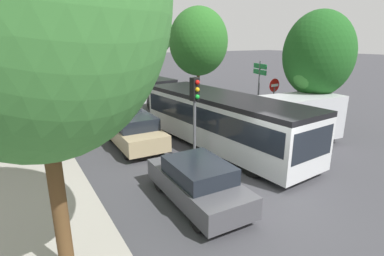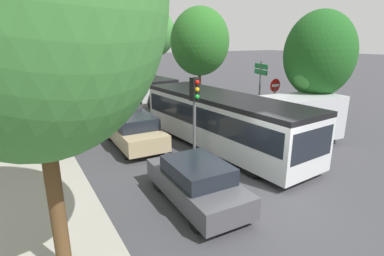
{
  "view_description": "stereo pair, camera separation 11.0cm",
  "coord_description": "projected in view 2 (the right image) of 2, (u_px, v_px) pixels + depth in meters",
  "views": [
    {
      "loc": [
        -6.08,
        -6.02,
        4.8
      ],
      "look_at": [
        0.2,
        4.38,
        1.2
      ],
      "focal_mm": 28.0,
      "sensor_mm": 36.0,
      "label": 1
    },
    {
      "loc": [
        -5.98,
        -6.07,
        4.8
      ],
      "look_at": [
        0.2,
        4.38,
        1.2
      ],
      "focal_mm": 28.0,
      "sensor_mm": 36.0,
      "label": 2
    }
  ],
  "objects": [
    {
      "name": "direction_sign_post",
      "position": [
        260.0,
        79.0,
        17.69
      ],
      "size": [
        0.38,
        1.38,
        3.6
      ],
      "rotation": [
        0.0,
        0.0,
        2.91
      ],
      "color": "#56595E",
      "rests_on": "ground"
    },
    {
      "name": "tree_left_mid",
      "position": [
        18.0,
        27.0,
        11.46
      ],
      "size": [
        5.19,
        5.19,
        8.44
      ],
      "color": "#51381E",
      "rests_on": "ground"
    },
    {
      "name": "tree_left_near",
      "position": [
        31.0,
        1.0,
        4.74
      ],
      "size": [
        4.56,
        4.56,
        8.34
      ],
      "color": "#51381E",
      "rests_on": "ground"
    },
    {
      "name": "queued_car_tan",
      "position": [
        134.0,
        130.0,
        13.82
      ],
      "size": [
        1.97,
        4.38,
        1.5
      ],
      "rotation": [
        0.0,
        0.0,
        1.54
      ],
      "color": "tan",
      "rests_on": "ground"
    },
    {
      "name": "queued_car_red",
      "position": [
        81.0,
        93.0,
        23.56
      ],
      "size": [
        1.94,
        4.33,
        1.48
      ],
      "rotation": [
        0.0,
        0.0,
        1.54
      ],
      "color": "#B21E19",
      "rests_on": "ground"
    },
    {
      "name": "ground_plane",
      "position": [
        258.0,
        200.0,
        9.3
      ],
      "size": [
        200.0,
        200.0,
        0.0
      ],
      "primitive_type": "plane",
      "color": "#3D3D42"
    },
    {
      "name": "queued_car_black",
      "position": [
        103.0,
        108.0,
        18.81
      ],
      "size": [
        1.78,
        3.95,
        1.36
      ],
      "rotation": [
        0.0,
        0.0,
        1.54
      ],
      "color": "black",
      "rests_on": "ground"
    },
    {
      "name": "tree_right_far",
      "position": [
        152.0,
        34.0,
        31.44
      ],
      "size": [
        4.98,
        4.98,
        8.12
      ],
      "color": "#51381E",
      "rests_on": "ground"
    },
    {
      "name": "city_bus_rear",
      "position": [
        57.0,
        70.0,
        34.73
      ],
      "size": [
        2.86,
        11.1,
        2.37
      ],
      "rotation": [
        0.0,
        0.0,
        1.53
      ],
      "color": "red",
      "rests_on": "ground"
    },
    {
      "name": "tree_right_mid",
      "position": [
        200.0,
        42.0,
        23.12
      ],
      "size": [
        4.55,
        4.55,
        7.24
      ],
      "color": "#51381E",
      "rests_on": "ground"
    },
    {
      "name": "queued_car_graphite",
      "position": [
        196.0,
        182.0,
        8.99
      ],
      "size": [
        1.78,
        3.96,
        1.36
      ],
      "rotation": [
        0.0,
        0.0,
        1.54
      ],
      "color": "#47474C",
      "rests_on": "ground"
    },
    {
      "name": "articulated_bus",
      "position": [
        179.0,
        104.0,
        16.23
      ],
      "size": [
        3.65,
        16.59,
        2.44
      ],
      "rotation": [
        0.0,
        0.0,
        -1.5
      ],
      "color": "silver",
      "rests_on": "ground"
    },
    {
      "name": "traffic_light",
      "position": [
        195.0,
        101.0,
        11.72
      ],
      "size": [
        0.36,
        0.39,
        3.4
      ],
      "rotation": [
        0.0,
        0.0,
        -1.35
      ],
      "color": "#56595E",
      "rests_on": "ground"
    },
    {
      "name": "white_van",
      "position": [
        294.0,
        120.0,
        13.84
      ],
      "size": [
        5.16,
        2.4,
        2.31
      ],
      "rotation": [
        0.0,
        0.0,
        3.05
      ],
      "color": "#B7BABF",
      "rests_on": "ground"
    },
    {
      "name": "tree_right_near",
      "position": [
        318.0,
        57.0,
        14.43
      ],
      "size": [
        3.37,
        3.37,
        6.18
      ],
      "color": "#51381E",
      "rests_on": "ground"
    },
    {
      "name": "kerb_strip_left",
      "position": [
        22.0,
        114.0,
        19.7
      ],
      "size": [
        3.2,
        42.25,
        0.14
      ],
      "primitive_type": "cube",
      "color": "#9E998E",
      "rests_on": "ground"
    },
    {
      "name": "no_entry_sign",
      "position": [
        274.0,
        96.0,
        15.98
      ],
      "size": [
        0.7,
        0.08,
        2.82
      ],
      "rotation": [
        0.0,
        0.0,
        -1.57
      ],
      "color": "#56595E",
      "rests_on": "ground"
    }
  ]
}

